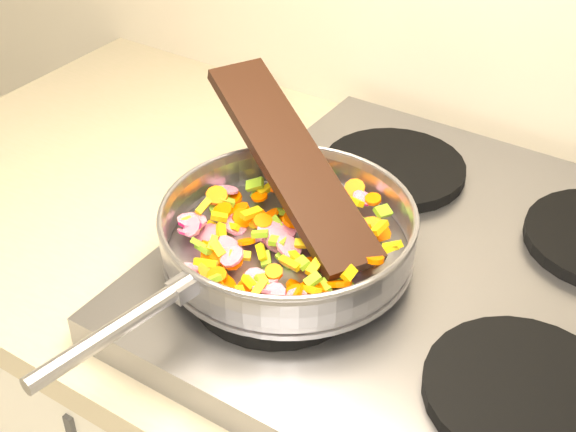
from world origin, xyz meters
The scene contains 7 objects.
cooktop centered at (-0.70, 1.67, 0.92)m, with size 0.60×0.60×0.04m, color #939399.
grate_fl centered at (-0.84, 1.52, 0.95)m, with size 0.19×0.19×0.02m, color black.
grate_fr centered at (-0.56, 1.52, 0.95)m, with size 0.19×0.19×0.02m, color black.
grate_bl centered at (-0.84, 1.81, 0.95)m, with size 0.19×0.19×0.02m, color black.
saute_pan centered at (-0.86, 1.57, 0.99)m, with size 0.33×0.49×0.06m.
vegetable_heap centered at (-0.86, 1.57, 0.98)m, with size 0.26×0.27×0.05m.
wooden_spatula centered at (-0.89, 1.63, 1.03)m, with size 0.32×0.07×0.01m, color black.
Camera 1 is at (-0.46, 0.98, 1.53)m, focal length 50.00 mm.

